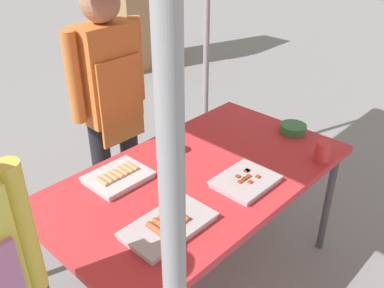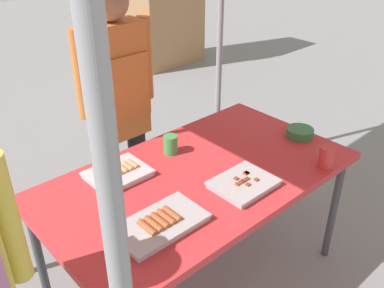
{
  "view_description": "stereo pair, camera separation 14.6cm",
  "coord_description": "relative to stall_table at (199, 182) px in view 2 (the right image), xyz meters",
  "views": [
    {
      "loc": [
        -1.33,
        -1.2,
        1.94
      ],
      "look_at": [
        0.0,
        0.05,
        0.9
      ],
      "focal_mm": 39.6,
      "sensor_mm": 36.0,
      "label": 1
    },
    {
      "loc": [
        -1.23,
        -1.3,
        1.94
      ],
      "look_at": [
        0.0,
        0.05,
        0.9
      ],
      "focal_mm": 39.6,
      "sensor_mm": 36.0,
      "label": 2
    }
  ],
  "objects": [
    {
      "name": "drink_cup_near_edge",
      "position": [
        0.02,
        0.25,
        0.11
      ],
      "size": [
        0.08,
        0.08,
        0.1
      ],
      "primitive_type": "cylinder",
      "color": "#3F994C",
      "rests_on": "stall_table"
    },
    {
      "name": "tray_pork_links",
      "position": [
        -0.4,
        -0.19,
        0.07
      ],
      "size": [
        0.39,
        0.23,
        0.05
      ],
      "color": "#ADADB2",
      "rests_on": "stall_table"
    },
    {
      "name": "ground_plane",
      "position": [
        0.0,
        0.0,
        -0.7
      ],
      "size": [
        18.0,
        18.0,
        0.0
      ],
      "primitive_type": "plane",
      "color": "slate"
    },
    {
      "name": "drink_cup_by_wok",
      "position": [
        0.53,
        -0.39,
        0.11
      ],
      "size": [
        0.08,
        0.08,
        0.11
      ],
      "primitive_type": "cylinder",
      "color": "red",
      "rests_on": "stall_table"
    },
    {
      "name": "tray_grilled_sausages",
      "position": [
        -0.32,
        0.25,
        0.07
      ],
      "size": [
        0.29,
        0.24,
        0.05
      ],
      "color": "silver",
      "rests_on": "stall_table"
    },
    {
      "name": "vendor_woman",
      "position": [
        0.02,
        0.74,
        0.25
      ],
      "size": [
        0.52,
        0.23,
        1.59
      ],
      "rotation": [
        0.0,
        0.0,
        3.14
      ],
      "color": "black",
      "rests_on": "ground"
    },
    {
      "name": "stall_table",
      "position": [
        0.0,
        0.0,
        0.0
      ],
      "size": [
        1.6,
        0.9,
        0.75
      ],
      "color": "#C63338",
      "rests_on": "ground"
    },
    {
      "name": "condiment_bowl",
      "position": [
        0.71,
        -0.11,
        0.08
      ],
      "size": [
        0.16,
        0.16,
        0.05
      ],
      "primitive_type": "cylinder",
      "color": "#33723F",
      "rests_on": "stall_table"
    },
    {
      "name": "tray_meat_skewers",
      "position": [
        0.08,
        -0.23,
        0.07
      ],
      "size": [
        0.29,
        0.24,
        0.04
      ],
      "color": "#ADADB2",
      "rests_on": "stall_table"
    }
  ]
}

